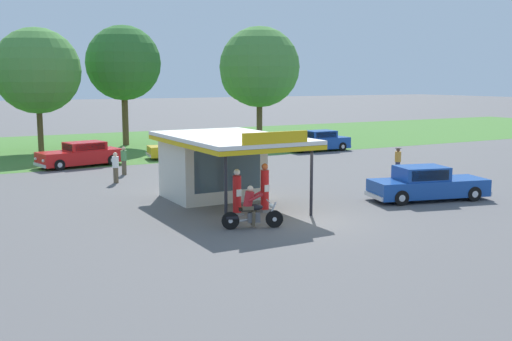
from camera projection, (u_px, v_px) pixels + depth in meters
ground_plane at (306, 221)px, 22.89m from camera, size 300.00×300.00×0.00m
grass_verge_strip at (102, 146)px, 48.89m from camera, size 120.00×24.00×0.01m
service_station_kiosk at (217, 160)px, 26.82m from camera, size 4.64×7.57×3.43m
gas_pump_nearside at (237, 194)px, 23.84m from camera, size 0.44×0.44×1.84m
gas_pump_offside at (265, 190)px, 24.43m from camera, size 0.44×0.44×1.98m
motorcycle_with_rider at (251, 211)px, 21.63m from camera, size 2.16×0.94×1.58m
featured_classic_sedan at (427, 185)px, 26.85m from camera, size 5.66×2.99×1.52m
parked_car_back_row_right at (319, 142)px, 45.37m from camera, size 5.01×1.92×1.54m
parked_car_second_row_spare at (81, 155)px, 37.36m from camera, size 5.47×2.87×1.50m
parked_car_back_row_centre at (186, 148)px, 41.28m from camera, size 5.68×2.61×1.45m
bystander_strolling_foreground at (116, 167)px, 31.23m from camera, size 0.34×0.34×1.61m
bystander_admiring_sedan at (258, 153)px, 37.35m from camera, size 0.34×0.34×1.54m
bystander_standing_back_lot at (124, 160)px, 33.96m from camera, size 0.34×0.34×1.60m
bystander_leaning_by_kiosk at (398, 161)px, 33.42m from camera, size 0.35×0.35×1.61m
tree_oak_right at (257, 69)px, 52.46m from camera, size 7.03×7.03×9.96m
tree_oak_far_right at (123, 63)px, 48.51m from camera, size 6.03×6.03×9.70m
tree_oak_left at (36, 72)px, 43.71m from camera, size 6.28×6.28×9.13m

